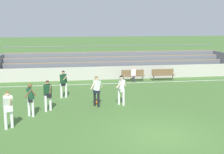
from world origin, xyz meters
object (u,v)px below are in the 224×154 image
at_px(soccer_ball, 96,102).
at_px(bleacher_stand, 116,63).
at_px(player_white_pressing_high, 121,87).
at_px(player_white_wide_left, 8,106).
at_px(player_dark_on_ball, 63,82).
at_px(spectator_seated, 133,73).
at_px(player_dark_deep_cover, 48,93).
at_px(bench_near_bin, 133,74).
at_px(player_white_dropping_back, 96,88).
at_px(bench_near_wall_gap, 163,74).
at_px(player_dark_wide_right, 30,97).

bearing_deg(soccer_ball, bleacher_stand, 73.83).
relative_size(player_white_pressing_high, player_white_wide_left, 1.00).
bearing_deg(player_dark_on_ball, spectator_seated, 39.28).
height_order(player_dark_deep_cover, soccer_ball, player_dark_deep_cover).
bearing_deg(player_dark_on_ball, bench_near_bin, 40.01).
relative_size(bench_near_bin, player_white_dropping_back, 1.05).
xyz_separation_m(bench_near_bin, player_white_pressing_high, (-2.19, -6.73, 0.48)).
xyz_separation_m(player_dark_on_ball, soccer_ball, (1.79, -1.80, -0.91)).
relative_size(player_white_dropping_back, player_dark_deep_cover, 1.03).
bearing_deg(spectator_seated, player_dark_on_ball, -140.72).
bearing_deg(player_dark_deep_cover, player_white_dropping_back, 10.86).
distance_m(spectator_seated, player_dark_on_ball, 6.99).
xyz_separation_m(bleacher_stand, bench_near_wall_gap, (3.18, -3.64, -0.46)).
bearing_deg(player_white_dropping_back, soccer_ball, 90.91).
bearing_deg(bench_near_wall_gap, player_dark_deep_cover, -139.96).
distance_m(bench_near_wall_gap, spectator_seated, 2.47).
distance_m(bleacher_stand, player_dark_wide_right, 13.36).
relative_size(player_dark_deep_cover, soccer_ball, 7.52).
distance_m(player_dark_on_ball, player_dark_wide_right, 3.95).
relative_size(bench_near_wall_gap, player_dark_deep_cover, 1.09).
bearing_deg(spectator_seated, bench_near_wall_gap, 2.70).
relative_size(spectator_seated, soccer_ball, 5.50).
xyz_separation_m(bench_near_bin, player_dark_wide_right, (-7.05, -8.13, 0.46)).
bearing_deg(player_white_wide_left, bench_near_bin, 51.40).
xyz_separation_m(player_dark_on_ball, player_white_wide_left, (-2.43, -5.28, -0.00)).
bearing_deg(bench_near_bin, player_white_wide_left, -128.60).
bearing_deg(soccer_ball, spectator_seated, 59.85).
relative_size(player_dark_deep_cover, player_white_wide_left, 0.97).
bearing_deg(player_white_dropping_back, player_dark_on_ball, 128.53).
bearing_deg(player_white_pressing_high, bench_near_bin, 71.95).
distance_m(player_white_dropping_back, soccer_ball, 1.02).
distance_m(bench_near_wall_gap, soccer_ball, 8.79).
distance_m(bleacher_stand, player_white_wide_left, 15.22).
xyz_separation_m(bench_near_wall_gap, player_white_wide_left, (-10.30, -9.82, 0.48)).
relative_size(bench_near_bin, spectator_seated, 1.49).
xyz_separation_m(spectator_seated, soccer_ball, (-3.61, -6.22, -0.59)).
distance_m(spectator_seated, player_white_dropping_back, 7.60).
height_order(player_white_dropping_back, player_dark_on_ball, same).
bearing_deg(player_dark_deep_cover, player_dark_on_ball, 73.30).
xyz_separation_m(bench_near_bin, soccer_ball, (-3.61, -6.34, -0.44)).
distance_m(bench_near_bin, player_white_wide_left, 12.57).
distance_m(spectator_seated, player_white_pressing_high, 6.98).
relative_size(player_white_pressing_high, soccer_ball, 7.77).
bearing_deg(soccer_ball, player_dark_deep_cover, -159.74).
xyz_separation_m(bleacher_stand, bench_near_bin, (0.72, -3.64, -0.46)).
bearing_deg(bleacher_stand, bench_near_wall_gap, -48.85).
relative_size(bleacher_stand, player_dark_deep_cover, 12.14).
xyz_separation_m(bench_near_wall_gap, player_dark_deep_cover, (-8.70, -7.31, 0.44)).
distance_m(player_white_pressing_high, player_dark_wide_right, 5.05).
bearing_deg(player_dark_wide_right, player_dark_on_ball, 65.49).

